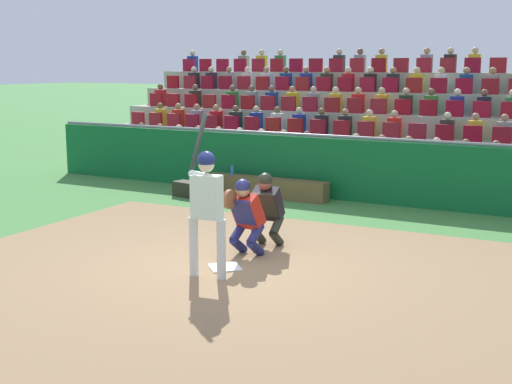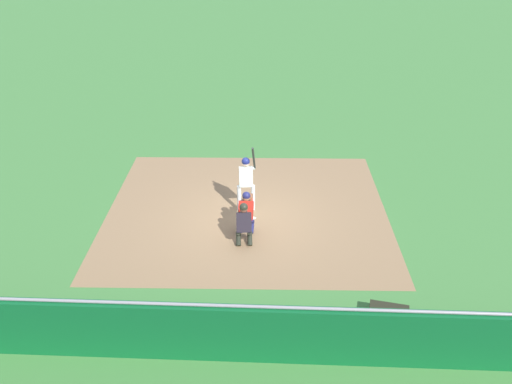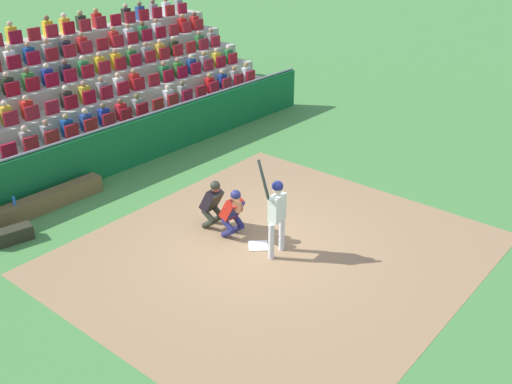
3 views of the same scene
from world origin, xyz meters
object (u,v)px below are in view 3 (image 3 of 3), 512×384
object	(u,v)px
home_plate_marker	(258,246)
water_bottle_on_bench	(14,201)
catcher_crouching	(233,210)
home_plate_umpire	(213,202)
equipment_duffel_bag	(12,235)
batter_at_plate	(277,210)
dugout_bench	(49,200)

from	to	relation	value
home_plate_marker	water_bottle_on_bench	size ratio (longest dim) A/B	1.95
catcher_crouching	home_plate_marker	bearing A→B (deg)	94.82
home_plate_umpire	water_bottle_on_bench	bearing A→B (deg)	-52.41
home_plate_marker	equipment_duffel_bag	world-z (taller)	equipment_duffel_bag
equipment_duffel_bag	batter_at_plate	bearing A→B (deg)	137.70
home_plate_marker	water_bottle_on_bench	xyz separation A→B (m)	(3.00, -5.26, 0.54)
dugout_bench	equipment_duffel_bag	xyz separation A→B (m)	(1.48, 0.84, -0.05)
batter_at_plate	water_bottle_on_bench	world-z (taller)	batter_at_plate
home_plate_marker	dugout_bench	size ratio (longest dim) A/B	0.15
home_plate_marker	home_plate_umpire	size ratio (longest dim) A/B	0.35
home_plate_umpire	water_bottle_on_bench	distance (m)	4.88
home_plate_marker	batter_at_plate	world-z (taller)	batter_at_plate
home_plate_marker	catcher_crouching	distance (m)	0.99
home_plate_marker	water_bottle_on_bench	distance (m)	6.08
home_plate_marker	catcher_crouching	size ratio (longest dim) A/B	0.35
dugout_bench	equipment_duffel_bag	distance (m)	1.70
water_bottle_on_bench	dugout_bench	bearing A→B (deg)	179.49
batter_at_plate	home_plate_umpire	world-z (taller)	batter_at_plate
catcher_crouching	water_bottle_on_bench	world-z (taller)	catcher_crouching
home_plate_marker	catcher_crouching	bearing A→B (deg)	-85.18
batter_at_plate	equipment_duffel_bag	distance (m)	6.17
batter_at_plate	catcher_crouching	world-z (taller)	batter_at_plate
home_plate_umpire	batter_at_plate	bearing A→B (deg)	91.50
batter_at_plate	equipment_duffel_bag	xyz separation A→B (m)	(3.60, -4.92, -0.96)
batter_at_plate	equipment_duffel_bag	bearing A→B (deg)	-53.77
catcher_crouching	water_bottle_on_bench	xyz separation A→B (m)	(2.95, -4.55, -0.15)
home_plate_umpire	equipment_duffel_bag	bearing A→B (deg)	-40.27
home_plate_umpire	equipment_duffel_bag	xyz separation A→B (m)	(3.55, -3.01, -0.52)
dugout_bench	equipment_duffel_bag	bearing A→B (deg)	29.74
home_plate_umpire	water_bottle_on_bench	xyz separation A→B (m)	(2.97, -3.86, -0.14)
home_plate_marker	batter_at_plate	bearing A→B (deg)	92.13
catcher_crouching	equipment_duffel_bag	world-z (taller)	catcher_crouching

